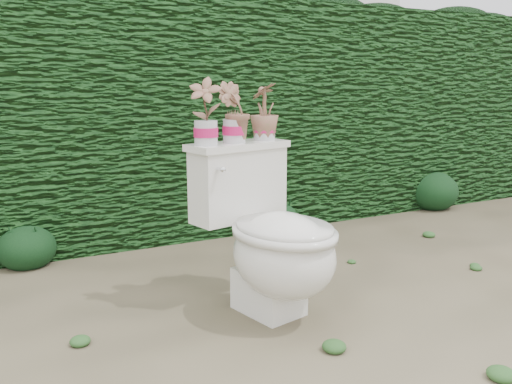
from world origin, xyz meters
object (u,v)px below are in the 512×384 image
potted_plant_left (206,113)px  potted_plant_center (234,114)px  potted_plant_right (264,113)px  toilet (272,239)px

potted_plant_left → potted_plant_center: size_ratio=1.07×
potted_plant_left → potted_plant_center: (0.16, 0.04, -0.01)m
potted_plant_center → potted_plant_right: (0.18, 0.04, -0.00)m
potted_plant_left → potted_plant_center: potted_plant_left is taller
toilet → potted_plant_right: size_ratio=2.98×
potted_plant_center → potted_plant_right: bearing=-139.3°
toilet → potted_plant_center: (-0.08, 0.23, 0.55)m
potted_plant_left → potted_plant_right: 0.35m
toilet → potted_plant_center: size_ratio=2.90×
potted_plant_left → potted_plant_right: potted_plant_left is taller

